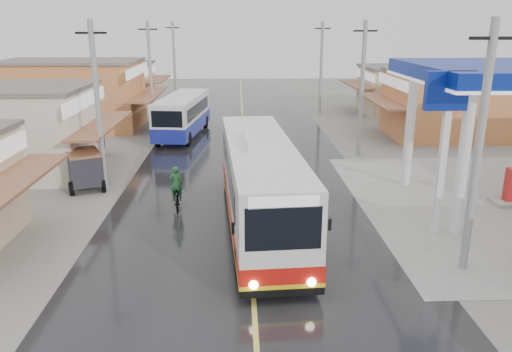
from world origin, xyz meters
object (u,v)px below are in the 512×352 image
object	(u,v)px
tricycle_far	(90,142)
tricycle_near	(84,168)
second_bus	(183,115)
cyclist	(177,194)
coach_bus	(260,184)

from	to	relation	value
tricycle_far	tricycle_near	bearing A→B (deg)	-78.91
second_bus	tricycle_near	xyz separation A→B (m)	(-3.60, -11.85, -0.47)
tricycle_near	tricycle_far	size ratio (longest dim) A/B	1.25
tricycle_near	second_bus	bearing A→B (deg)	48.22
cyclist	tricycle_far	xyz separation A→B (m)	(-6.24, 8.86, 0.32)
second_bus	cyclist	world-z (taller)	second_bus
tricycle_far	cyclist	bearing A→B (deg)	-56.83
cyclist	tricycle_far	size ratio (longest dim) A/B	0.88
coach_bus	tricycle_far	size ratio (longest dim) A/B	5.55
coach_bus	tricycle_far	bearing A→B (deg)	127.48
tricycle_far	second_bus	bearing A→B (deg)	47.07
second_bus	tricycle_far	world-z (taller)	second_bus
coach_bus	cyclist	size ratio (longest dim) A/B	6.27
tricycle_near	cyclist	bearing A→B (deg)	-54.84
coach_bus	tricycle_near	size ratio (longest dim) A/B	4.43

